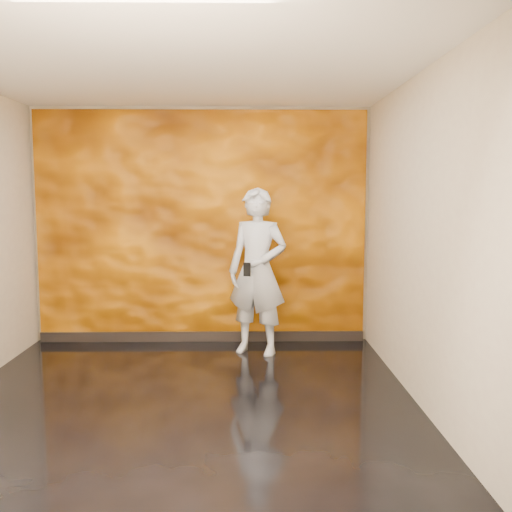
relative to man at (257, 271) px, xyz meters
The scene contains 5 objects.
room 1.63m from the man, 114.94° to the right, with size 4.02×4.02×2.81m.
feature_wall 0.97m from the man, 140.47° to the left, with size 3.90×0.06×2.75m, color orange.
baseboard 1.20m from the man, 142.60° to the left, with size 3.90×0.04×0.12m, color black.
man is the anchor object (origin of this frame).
phone 0.31m from the man, 112.29° to the right, with size 0.08×0.02×0.15m, color black.
Camera 1 is at (0.55, -4.84, 1.79)m, focal length 40.00 mm.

